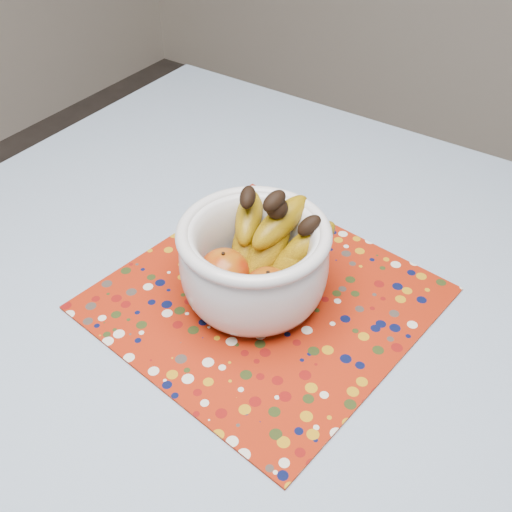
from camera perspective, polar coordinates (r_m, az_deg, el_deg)
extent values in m
cube|color=brown|center=(0.83, -0.15, -9.82)|extent=(1.20, 1.20, 0.04)
cylinder|color=brown|center=(1.63, -4.93, 1.98)|extent=(0.06, 0.06, 0.71)
cube|color=slate|center=(0.82, -0.16, -8.71)|extent=(1.32, 1.32, 0.01)
cube|color=maroon|center=(0.87, 0.81, -4.04)|extent=(0.46, 0.46, 0.00)
cylinder|color=silver|center=(0.87, -0.19, -3.58)|extent=(0.11, 0.11, 0.01)
cylinder|color=silver|center=(0.86, -0.19, -3.08)|extent=(0.15, 0.15, 0.01)
torus|color=silver|center=(0.79, -0.20, 2.21)|extent=(0.21, 0.21, 0.02)
ellipsoid|color=maroon|center=(0.83, -3.06, -1.51)|extent=(0.07, 0.07, 0.06)
ellipsoid|color=maroon|center=(0.80, 1.12, -3.25)|extent=(0.07, 0.07, 0.06)
sphere|color=black|center=(0.81, 2.00, 4.61)|extent=(0.03, 0.03, 0.03)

